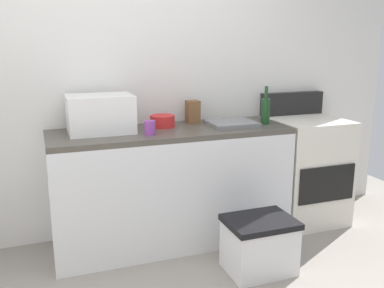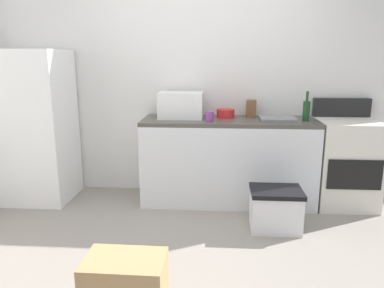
{
  "view_description": "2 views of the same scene",
  "coord_description": "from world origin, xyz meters",
  "px_view_note": "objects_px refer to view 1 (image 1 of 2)",
  "views": [
    {
      "loc": [
        -0.62,
        -1.79,
        1.54
      ],
      "look_at": [
        0.3,
        0.72,
        0.89
      ],
      "focal_mm": 39.72,
      "sensor_mm": 36.0,
      "label": 1
    },
    {
      "loc": [
        0.18,
        -2.6,
        1.53
      ],
      "look_at": [
        -0.03,
        0.5,
        0.8
      ],
      "focal_mm": 34.35,
      "sensor_mm": 36.0,
      "label": 2
    }
  ],
  "objects_px": {
    "stove_oven": "(305,168)",
    "knife_block": "(193,112)",
    "wine_bottle": "(266,110)",
    "coffee_mug": "(150,128)",
    "storage_bin": "(259,245)",
    "mixing_bowl": "(162,121)",
    "microwave": "(100,114)"
  },
  "relations": [
    {
      "from": "knife_block",
      "to": "storage_bin",
      "type": "relative_size",
      "value": 0.39
    },
    {
      "from": "wine_bottle",
      "to": "knife_block",
      "type": "relative_size",
      "value": 1.67
    },
    {
      "from": "stove_oven",
      "to": "knife_block",
      "type": "distance_m",
      "value": 1.12
    },
    {
      "from": "coffee_mug",
      "to": "knife_block",
      "type": "relative_size",
      "value": 0.56
    },
    {
      "from": "mixing_bowl",
      "to": "stove_oven",
      "type": "bearing_deg",
      "value": -4.66
    },
    {
      "from": "stove_oven",
      "to": "wine_bottle",
      "type": "distance_m",
      "value": 0.7
    },
    {
      "from": "wine_bottle",
      "to": "coffee_mug",
      "type": "relative_size",
      "value": 3.0
    },
    {
      "from": "coffee_mug",
      "to": "mixing_bowl",
      "type": "relative_size",
      "value": 0.53
    },
    {
      "from": "microwave",
      "to": "stove_oven",
      "type": "bearing_deg",
      "value": -2.06
    },
    {
      "from": "wine_bottle",
      "to": "storage_bin",
      "type": "height_order",
      "value": "wine_bottle"
    },
    {
      "from": "wine_bottle",
      "to": "mixing_bowl",
      "type": "relative_size",
      "value": 1.58
    },
    {
      "from": "stove_oven",
      "to": "storage_bin",
      "type": "bearing_deg",
      "value": -140.53
    },
    {
      "from": "knife_block",
      "to": "storage_bin",
      "type": "bearing_deg",
      "value": -78.18
    },
    {
      "from": "stove_oven",
      "to": "mixing_bowl",
      "type": "height_order",
      "value": "stove_oven"
    },
    {
      "from": "coffee_mug",
      "to": "stove_oven",
      "type": "bearing_deg",
      "value": 5.67
    },
    {
      "from": "microwave",
      "to": "mixing_bowl",
      "type": "bearing_deg",
      "value": 4.82
    },
    {
      "from": "stove_oven",
      "to": "coffee_mug",
      "type": "distance_m",
      "value": 1.5
    },
    {
      "from": "coffee_mug",
      "to": "mixing_bowl",
      "type": "xyz_separation_m",
      "value": [
        0.16,
        0.24,
        -0.0
      ]
    },
    {
      "from": "wine_bottle",
      "to": "coffee_mug",
      "type": "xyz_separation_m",
      "value": [
        -0.97,
        -0.09,
        -0.06
      ]
    },
    {
      "from": "wine_bottle",
      "to": "storage_bin",
      "type": "xyz_separation_m",
      "value": [
        -0.36,
        -0.6,
        -0.82
      ]
    },
    {
      "from": "stove_oven",
      "to": "knife_block",
      "type": "relative_size",
      "value": 6.11
    },
    {
      "from": "stove_oven",
      "to": "mixing_bowl",
      "type": "xyz_separation_m",
      "value": [
        -1.25,
        0.1,
        0.48
      ]
    },
    {
      "from": "mixing_bowl",
      "to": "storage_bin",
      "type": "height_order",
      "value": "mixing_bowl"
    },
    {
      "from": "stove_oven",
      "to": "wine_bottle",
      "type": "relative_size",
      "value": 3.67
    },
    {
      "from": "stove_oven",
      "to": "coffee_mug",
      "type": "height_order",
      "value": "stove_oven"
    },
    {
      "from": "microwave",
      "to": "coffee_mug",
      "type": "relative_size",
      "value": 4.6
    },
    {
      "from": "wine_bottle",
      "to": "coffee_mug",
      "type": "distance_m",
      "value": 0.98
    },
    {
      "from": "storage_bin",
      "to": "stove_oven",
      "type": "bearing_deg",
      "value": 39.47
    },
    {
      "from": "mixing_bowl",
      "to": "storage_bin",
      "type": "relative_size",
      "value": 0.41
    },
    {
      "from": "knife_block",
      "to": "mixing_bowl",
      "type": "distance_m",
      "value": 0.29
    },
    {
      "from": "stove_oven",
      "to": "knife_block",
      "type": "height_order",
      "value": "stove_oven"
    },
    {
      "from": "coffee_mug",
      "to": "storage_bin",
      "type": "relative_size",
      "value": 0.22
    }
  ]
}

